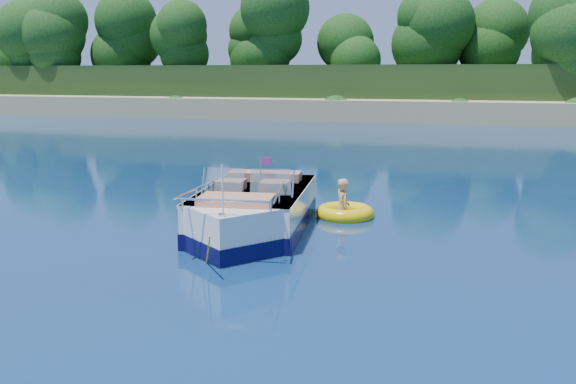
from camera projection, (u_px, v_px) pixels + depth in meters
name	position (u px, v px, depth m)	size (l,w,h in m)	color
ground	(288.00, 274.00, 11.23)	(160.00, 160.00, 0.00)	#0A1B46
shoreline	(457.00, 95.00, 70.96)	(170.00, 59.00, 6.00)	tan
treeline	(447.00, 44.00, 48.72)	(150.00, 7.12, 8.19)	#312010
motorboat	(251.00, 215.00, 13.99)	(2.81, 6.27, 2.10)	white
tow_tube	(345.00, 213.00, 15.59)	(1.71, 1.71, 0.38)	yellow
boy	(342.00, 217.00, 15.60)	(0.56, 0.37, 1.53)	tan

